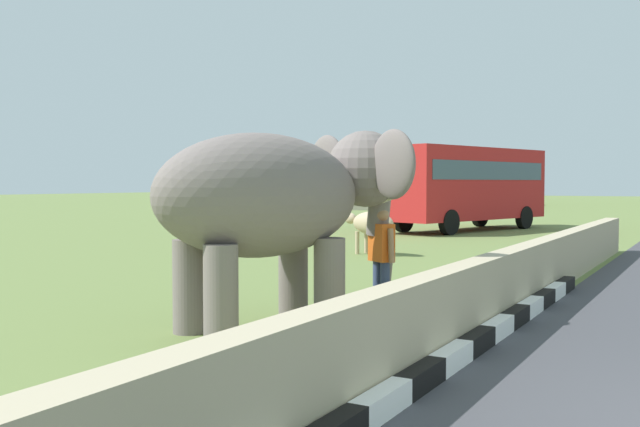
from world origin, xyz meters
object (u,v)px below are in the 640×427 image
at_px(bus_red, 466,182).
at_px(cow_near, 372,224).
at_px(elephant, 282,198).
at_px(person_handler, 381,254).

height_order(bus_red, cow_near, bus_red).
relative_size(elephant, bus_red, 0.45).
xyz_separation_m(person_handler, cow_near, (8.05, 4.03, -0.06)).
relative_size(person_handler, bus_red, 0.18).
bearing_deg(bus_red, person_handler, -165.55).
height_order(elephant, person_handler, elephant).
distance_m(elephant, person_handler, 1.99).
xyz_separation_m(elephant, cow_near, (9.64, 3.25, -0.95)).
xyz_separation_m(bus_red, cow_near, (-11.26, -0.95, -1.21)).
height_order(person_handler, cow_near, person_handler).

